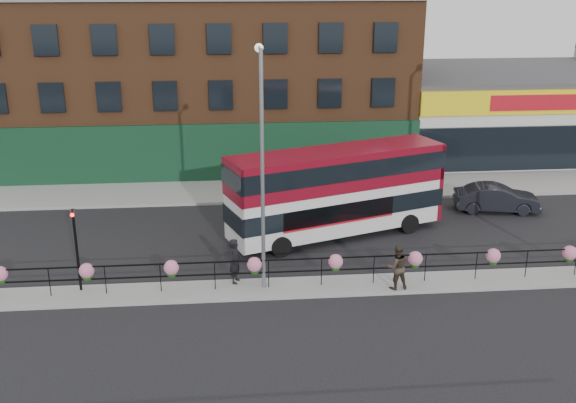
{
  "coord_description": "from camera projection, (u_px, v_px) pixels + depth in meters",
  "views": [
    {
      "loc": [
        -2.32,
        -22.89,
        11.46
      ],
      "look_at": [
        0.0,
        3.0,
        2.5
      ],
      "focal_mm": 42.0,
      "sensor_mm": 36.0,
      "label": 1
    }
  ],
  "objects": [
    {
      "name": "car",
      "position": [
        497.0,
        198.0,
        33.56
      ],
      "size": [
        2.83,
        4.62,
        1.36
      ],
      "primitive_type": "imported",
      "rotation": [
        0.0,
        0.0,
        1.4
      ],
      "color": "black",
      "rests_on": "ground"
    },
    {
      "name": "median_railing",
      "position": [
        295.0,
        264.0,
        25.15
      ],
      "size": [
        30.04,
        0.56,
        1.23
      ],
      "color": "black",
      "rests_on": "median"
    },
    {
      "name": "brick_building",
      "position": [
        201.0,
        76.0,
        42.27
      ],
      "size": [
        25.0,
        12.21,
        10.3
      ],
      "color": "brown",
      "rests_on": "ground"
    },
    {
      "name": "pedestrian_b",
      "position": [
        397.0,
        267.0,
        24.98
      ],
      "size": [
        0.99,
        0.84,
        1.76
      ],
      "primitive_type": "imported",
      "rotation": [
        0.0,
        0.0,
        3.24
      ],
      "color": "#352B21",
      "rests_on": "median"
    },
    {
      "name": "median",
      "position": [
        295.0,
        288.0,
        25.46
      ],
      "size": [
        60.0,
        1.6,
        0.15
      ],
      "primitive_type": "cube",
      "color": "gray",
      "rests_on": "ground"
    },
    {
      "name": "north_pavement",
      "position": [
        273.0,
        190.0,
        36.76
      ],
      "size": [
        60.0,
        4.0,
        0.15
      ],
      "primitive_type": "cube",
      "color": "gray",
      "rests_on": "ground"
    },
    {
      "name": "ground",
      "position": [
        295.0,
        289.0,
        25.49
      ],
      "size": [
        120.0,
        120.0,
        0.0
      ],
      "primitive_type": "plane",
      "color": "black",
      "rests_on": "ground"
    },
    {
      "name": "pedestrian_a",
      "position": [
        235.0,
        261.0,
        25.48
      ],
      "size": [
        0.87,
        0.76,
        1.76
      ],
      "primitive_type": "imported",
      "rotation": [
        0.0,
        0.0,
        1.29
      ],
      "color": "black",
      "rests_on": "median"
    },
    {
      "name": "supermarket",
      "position": [
        505.0,
        110.0,
        44.72
      ],
      "size": [
        15.0,
        12.25,
        5.3
      ],
      "color": "silver",
      "rests_on": "ground"
    },
    {
      "name": "lamp_column_west",
      "position": [
        262.0,
        150.0,
        23.87
      ],
      "size": [
        0.32,
        1.55,
        8.86
      ],
      "color": "gray",
      "rests_on": "median"
    },
    {
      "name": "double_decker_bus",
      "position": [
        338.0,
        184.0,
        29.88
      ],
      "size": [
        10.17,
        5.57,
        4.02
      ],
      "color": "silver",
      "rests_on": "ground"
    },
    {
      "name": "traffic_light_median",
      "position": [
        75.0,
        232.0,
        24.38
      ],
      "size": [
        0.15,
        0.28,
        3.65
      ],
      "color": "black",
      "rests_on": "median"
    }
  ]
}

